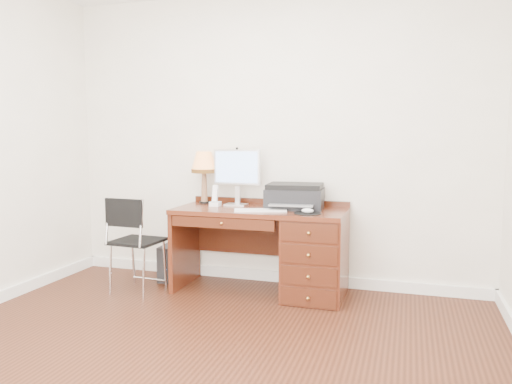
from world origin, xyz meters
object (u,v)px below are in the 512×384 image
(leg_lamp, at_px, (204,165))
(chair, at_px, (133,235))
(phone, at_px, (215,200))
(monitor, at_px, (237,170))
(equipment_box, at_px, (177,263))
(printer, at_px, (295,196))
(desk, at_px, (296,248))

(leg_lamp, distance_m, chair, 0.92)
(phone, bearing_deg, monitor, 37.43)
(monitor, distance_m, equipment_box, 1.08)
(monitor, xyz_separation_m, leg_lamp, (-0.34, 0.02, 0.04))
(printer, xyz_separation_m, leg_lamp, (-0.89, 0.07, 0.25))
(chair, xyz_separation_m, equipment_box, (0.19, 0.46, -0.35))
(printer, bearing_deg, leg_lamp, 171.25)
(leg_lamp, distance_m, equipment_box, 0.98)
(desk, distance_m, phone, 0.86)
(printer, relative_size, equipment_box, 1.54)
(leg_lamp, relative_size, chair, 0.57)
(leg_lamp, bearing_deg, monitor, -3.64)
(equipment_box, bearing_deg, leg_lamp, 13.59)
(monitor, relative_size, phone, 2.68)
(phone, bearing_deg, printer, 5.46)
(desk, relative_size, leg_lamp, 3.05)
(monitor, distance_m, leg_lamp, 0.34)
(printer, height_order, phone, printer)
(printer, distance_m, chair, 1.46)
(printer, xyz_separation_m, phone, (-0.72, -0.08, -0.05))
(leg_lamp, distance_m, phone, 0.38)
(desk, bearing_deg, monitor, 165.25)
(desk, relative_size, equipment_box, 4.43)
(monitor, bearing_deg, printer, -2.79)
(monitor, distance_m, phone, 0.34)
(chair, bearing_deg, desk, 18.63)
(desk, distance_m, printer, 0.46)
(phone, bearing_deg, leg_lamp, 137.26)
(printer, xyz_separation_m, equipment_box, (-1.15, -0.01, -0.69))
(desk, relative_size, phone, 7.85)
(chair, bearing_deg, monitor, 37.52)
(monitor, height_order, phone, monitor)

